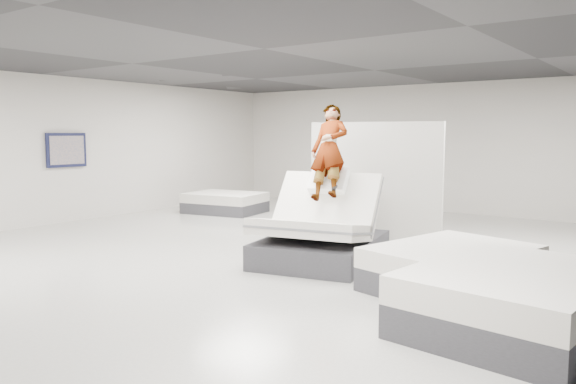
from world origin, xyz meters
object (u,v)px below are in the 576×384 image
Objects in this scene: person at (329,173)px; flat_bed_right_near at (514,299)px; wall_poster at (67,150)px; hero_bed at (321,235)px; divider_panel at (374,183)px; remote at (335,188)px; flat_bed_left_far at (225,203)px; flat_bed_right_far at (452,268)px.

person reaches higher than flat_bed_right_near.
person is 1.74× the size of wall_poster.
person is (-0.07, 0.34, 0.93)m from hero_bed.
divider_panel is 6.85m from wall_poster.
flat_bed_left_far is at bearing 136.14° from remote.
person is 2.56m from flat_bed_right_far.
flat_bed_left_far is (-7.00, 3.44, -0.03)m from flat_bed_right_far.
remote is at bearing 0.73° from wall_poster.
divider_panel is 3.10m from flat_bed_right_far.
flat_bed_left_far is 3.88m from wall_poster.
flat_bed_right_far is at bearing -1.69° from wall_poster.
flat_bed_right_far is (2.24, -0.64, -1.07)m from person.
flat_bed_right_far is 1.48m from flat_bed_right_near.
flat_bed_right_near is at bearing -46.35° from flat_bed_right_far.
person is 0.46m from remote.
hero_bed is at bearing -32.99° from flat_bed_left_far.
person is at bearing 164.04° from flat_bed_right_far.
flat_bed_right_near is 9.94m from wall_poster.
flat_bed_right_far is 8.86m from wall_poster.
wall_poster is at bearing 172.27° from flat_bed_right_near.
wall_poster is at bearing 170.97° from person.
flat_bed_left_far is at bearing 147.01° from hero_bed.
remote is at bearing -93.63° from divider_panel.
divider_panel is 0.97× the size of flat_bed_right_near.
flat_bed_left_far is (-4.77, 2.80, -1.10)m from person.
flat_bed_left_far is (-5.06, 3.10, -0.91)m from remote.
divider_panel is 1.03× the size of flat_bed_right_far.
hero_bed reaches higher than flat_bed_right_far.
flat_bed_right_near is at bearing -7.73° from wall_poster.
wall_poster reaches higher than flat_bed_left_far.
flat_bed_left_far is (-8.02, 4.51, -0.07)m from flat_bed_right_near.
hero_bed is 3.46m from flat_bed_right_near.
person is 5.64m from flat_bed_left_far.
person is at bearing -103.76° from divider_panel.
wall_poster is (-6.52, -0.38, 0.25)m from person.
remote is 6.00m from flat_bed_left_far.
wall_poster reaches higher than person.
flat_bed_right_near is at bearing -40.05° from person.
flat_bed_right_far is 0.94× the size of flat_bed_right_near.
flat_bed_right_far reaches higher than flat_bed_left_far.
flat_bed_right_near is (1.02, -1.07, 0.04)m from flat_bed_right_far.
remote is at bearing -31.49° from flat_bed_left_far.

